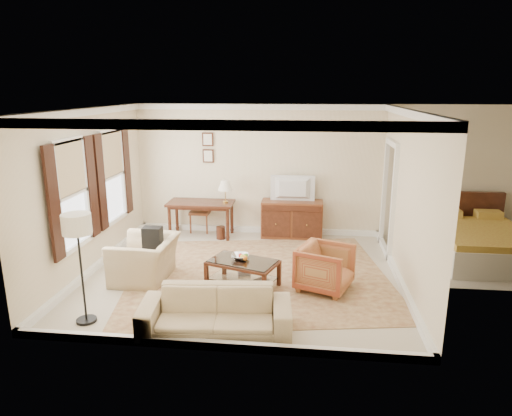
% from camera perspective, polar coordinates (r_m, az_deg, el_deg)
% --- Properties ---
extents(room_shell, '(5.51, 5.01, 2.91)m').
position_cam_1_polar(room_shell, '(7.65, -1.77, 9.08)').
color(room_shell, beige).
rests_on(room_shell, ground).
extents(annex_bedroom, '(3.00, 2.70, 2.90)m').
position_cam_1_polar(annex_bedroom, '(9.76, 26.60, -4.06)').
color(annex_bedroom, beige).
rests_on(annex_bedroom, ground).
extents(window_front, '(0.12, 1.56, 1.80)m').
position_cam_1_polar(window_front, '(7.99, -22.02, 1.55)').
color(window_front, '#CCB284').
rests_on(window_front, room_shell).
extents(window_rear, '(0.12, 1.56, 1.80)m').
position_cam_1_polar(window_rear, '(9.39, -17.46, 3.80)').
color(window_rear, '#CCB284').
rests_on(window_rear, room_shell).
extents(doorway, '(0.10, 1.12, 2.25)m').
position_cam_1_polar(doorway, '(9.42, 16.21, 0.97)').
color(doorway, white).
rests_on(doorway, room_shell).
extents(rug, '(5.06, 4.54, 0.01)m').
position_cam_1_polar(rug, '(8.19, 0.30, -8.41)').
color(rug, brown).
rests_on(rug, room_shell).
extents(writing_desk, '(1.45, 0.72, 0.79)m').
position_cam_1_polar(writing_desk, '(10.17, -6.90, 0.17)').
color(writing_desk, '#4A2215').
rests_on(writing_desk, room_shell).
extents(desk_chair, '(0.52, 0.52, 1.05)m').
position_cam_1_polar(desk_chair, '(10.56, -7.00, -0.16)').
color(desk_chair, brown).
rests_on(desk_chair, room_shell).
extents(desk_lamp, '(0.32, 0.32, 0.50)m').
position_cam_1_polar(desk_lamp, '(9.97, -3.87, 2.07)').
color(desk_lamp, silver).
rests_on(desk_lamp, writing_desk).
extents(framed_prints, '(0.25, 0.04, 0.68)m').
position_cam_1_polar(framed_prints, '(10.32, -6.02, 7.53)').
color(framed_prints, '#4A2215').
rests_on(framed_prints, room_shell).
extents(sideboard, '(1.34, 0.51, 0.82)m').
position_cam_1_polar(sideboard, '(10.15, 4.51, -1.38)').
color(sideboard, brown).
rests_on(sideboard, room_shell).
extents(tv, '(0.92, 0.53, 0.12)m').
position_cam_1_polar(tv, '(9.92, 4.60, 3.43)').
color(tv, black).
rests_on(tv, sideboard).
extents(coffee_table, '(1.27, 0.99, 0.47)m').
position_cam_1_polar(coffee_table, '(7.62, -1.66, -7.33)').
color(coffee_table, '#4A2215').
rests_on(coffee_table, room_shell).
extents(fruit_bowl, '(0.42, 0.42, 0.10)m').
position_cam_1_polar(fruit_bowl, '(7.63, -2.00, -5.99)').
color(fruit_bowl, silver).
rests_on(fruit_bowl, coffee_table).
extents(book_a, '(0.28, 0.08, 0.38)m').
position_cam_1_polar(book_a, '(7.83, -2.29, -8.11)').
color(book_a, brown).
rests_on(book_a, coffee_table).
extents(book_b, '(0.23, 0.20, 0.38)m').
position_cam_1_polar(book_b, '(7.60, -0.08, -8.89)').
color(book_b, brown).
rests_on(book_b, coffee_table).
extents(striped_armchair, '(1.00, 1.03, 0.83)m').
position_cam_1_polar(striped_armchair, '(7.60, 8.64, -7.15)').
color(striped_armchair, '#983B21').
rests_on(striped_armchair, room_shell).
extents(club_armchair, '(0.77, 1.15, 0.99)m').
position_cam_1_polar(club_armchair, '(8.11, -13.76, -5.38)').
color(club_armchair, '#CAAD88').
rests_on(club_armchair, room_shell).
extents(backpack, '(0.30, 0.37, 0.40)m').
position_cam_1_polar(backpack, '(8.08, -12.80, -3.51)').
color(backpack, black).
rests_on(backpack, club_armchair).
extents(sofa, '(2.09, 0.78, 0.80)m').
position_cam_1_polar(sofa, '(6.31, -5.09, -11.96)').
color(sofa, '#CAAD88').
rests_on(sofa, room_shell).
extents(floor_lamp, '(0.39, 0.39, 1.60)m').
position_cam_1_polar(floor_lamp, '(6.64, -21.43, -2.83)').
color(floor_lamp, black).
rests_on(floor_lamp, room_shell).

